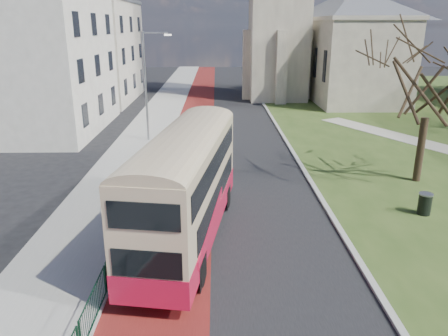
{
  "coord_description": "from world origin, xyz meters",
  "views": [
    {
      "loc": [
        0.73,
        -14.75,
        8.56
      ],
      "look_at": [
        1.09,
        5.19,
        2.0
      ],
      "focal_mm": 35.0,
      "sensor_mm": 36.0,
      "label": 1
    }
  ],
  "objects_px": {
    "streetlamp": "(147,81)",
    "winter_tree_near": "(433,64)",
    "litter_bin": "(425,204)",
    "bus": "(187,182)"
  },
  "relations": [
    {
      "from": "streetlamp",
      "to": "litter_bin",
      "type": "distance_m",
      "value": 20.81
    },
    {
      "from": "streetlamp",
      "to": "bus",
      "type": "relative_size",
      "value": 0.73
    },
    {
      "from": "streetlamp",
      "to": "winter_tree_near",
      "type": "bearing_deg",
      "value": -29.37
    },
    {
      "from": "litter_bin",
      "to": "winter_tree_near",
      "type": "bearing_deg",
      "value": 69.85
    },
    {
      "from": "bus",
      "to": "winter_tree_near",
      "type": "relative_size",
      "value": 1.17
    },
    {
      "from": "streetlamp",
      "to": "bus",
      "type": "xyz_separation_m",
      "value": [
        3.88,
        -16.29,
        -2.03
      ]
    },
    {
      "from": "streetlamp",
      "to": "litter_bin",
      "type": "bearing_deg",
      "value": -43.29
    },
    {
      "from": "winter_tree_near",
      "to": "bus",
      "type": "bearing_deg",
      "value": -151.27
    },
    {
      "from": "streetlamp",
      "to": "winter_tree_near",
      "type": "relative_size",
      "value": 0.85
    },
    {
      "from": "streetlamp",
      "to": "litter_bin",
      "type": "relative_size",
      "value": 7.7
    }
  ]
}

